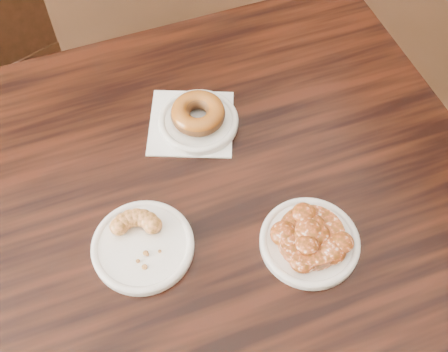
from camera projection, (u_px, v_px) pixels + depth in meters
name	position (u px, v px, depth m)	size (l,w,h in m)	color
floor	(185.00, 273.00, 1.69)	(5.00, 5.00, 0.00)	black
cafe_table	(222.00, 302.00, 1.25)	(0.97, 0.97, 0.75)	black
napkin	(191.00, 123.00, 1.04)	(0.15, 0.15, 0.00)	white
plate_donut	(198.00, 122.00, 1.03)	(0.15, 0.15, 0.01)	white
plate_cruller	(143.00, 246.00, 0.90)	(0.16, 0.16, 0.01)	white
plate_fritter	(309.00, 242.00, 0.90)	(0.16, 0.16, 0.01)	silver
glazed_donut	(198.00, 113.00, 1.01)	(0.10, 0.10, 0.04)	brown
apple_fritter	(311.00, 236.00, 0.88)	(0.15, 0.15, 0.03)	#492307
cruller_fragment	(141.00, 241.00, 0.88)	(0.10, 0.10, 0.03)	brown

